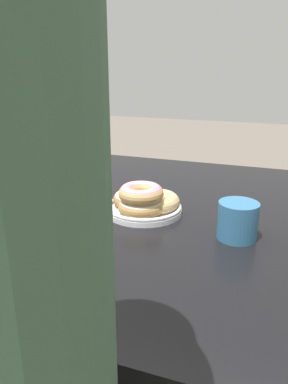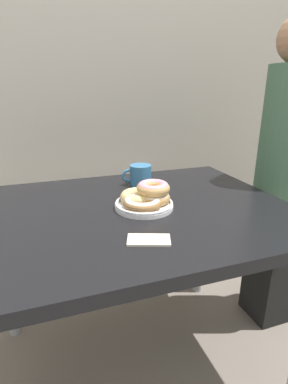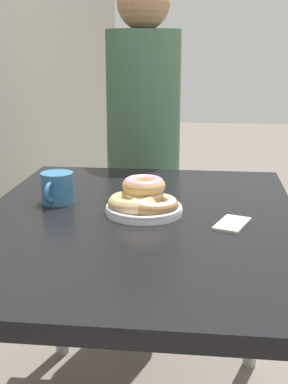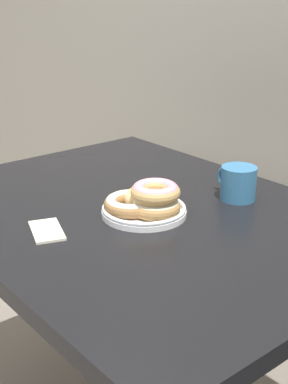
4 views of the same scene
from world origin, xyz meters
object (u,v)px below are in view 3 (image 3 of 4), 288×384
at_px(dining_table, 137,245).
at_px(person_figure, 143,160).
at_px(donut_plate, 143,200).
at_px(coffee_mug, 57,188).
at_px(napkin, 232,224).

xyz_separation_m(dining_table, person_figure, (0.77, 0.07, 0.07)).
bearing_deg(dining_table, donut_plate, -15.24).
distance_m(coffee_mug, person_figure, 0.69).
bearing_deg(donut_plate, napkin, -107.40).
relative_size(coffee_mug, person_figure, 0.09).
bearing_deg(dining_table, napkin, -96.55).
xyz_separation_m(dining_table, donut_plate, (0.05, -0.01, 0.11)).
xyz_separation_m(donut_plate, napkin, (-0.07, -0.23, -0.03)).
height_order(dining_table, coffee_mug, coffee_mug).
bearing_deg(napkin, coffee_mug, 74.39).
distance_m(dining_table, napkin, 0.26).
relative_size(dining_table, person_figure, 0.79).
relative_size(dining_table, coffee_mug, 8.76).
height_order(dining_table, napkin, napkin).
distance_m(person_figure, napkin, 0.86).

